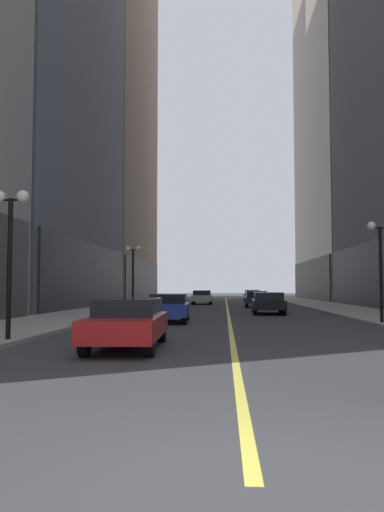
{
  "coord_description": "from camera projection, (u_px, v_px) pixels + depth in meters",
  "views": [
    {
      "loc": [
        -0.24,
        -4.28,
        1.63
      ],
      "look_at": [
        -2.15,
        25.9,
        3.48
      ],
      "focal_mm": 35.69,
      "sensor_mm": 36.0,
      "label": 1
    }
  ],
  "objects": [
    {
      "name": "ground_plane",
      "position": [
        227.0,
        308.0,
        39.01
      ],
      "size": [
        200.0,
        200.0,
        0.0
      ],
      "primitive_type": "plane",
      "color": "#38383A"
    },
    {
      "name": "sidewalk_left",
      "position": [
        121.0,
        307.0,
        39.53
      ],
      "size": [
        4.5,
        78.0,
        0.15
      ],
      "primitive_type": "cube",
      "color": "#9E9991",
      "rests_on": "ground"
    },
    {
      "name": "sidewalk_right",
      "position": [
        336.0,
        308.0,
        38.49
      ],
      "size": [
        4.5,
        78.0,
        0.15
      ],
      "primitive_type": "cube",
      "color": "#9E9991",
      "rests_on": "ground"
    },
    {
      "name": "lane_centre_stripe",
      "position": [
        227.0,
        308.0,
        39.01
      ],
      "size": [
        0.16,
        70.0,
        0.01
      ],
      "primitive_type": "cube",
      "color": "#E5D64C",
      "rests_on": "ground"
    },
    {
      "name": "building_left_far",
      "position": [
        91.0,
        49.0,
        67.05
      ],
      "size": [
        14.6,
        26.0,
        66.15
      ],
      "color": "gray",
      "rests_on": "ground"
    },
    {
      "name": "building_right_far",
      "position": [
        367.0,
        37.0,
        64.82
      ],
      "size": [
        15.36,
        26.0,
        67.06
      ],
      "color": "gray",
      "rests_on": "ground"
    },
    {
      "name": "car_red",
      "position": [
        128.0,
        321.0,
        13.62
      ],
      "size": [
        1.95,
        4.85,
        1.32
      ],
      "color": "#B21919",
      "rests_on": "ground"
    },
    {
      "name": "car_blue",
      "position": [
        169.0,
        307.0,
        23.71
      ],
      "size": [
        1.99,
        4.17,
        1.32
      ],
      "color": "navy",
      "rests_on": "ground"
    },
    {
      "name": "car_black",
      "position": [
        268.0,
        302.0,
        30.85
      ],
      "size": [
        2.05,
        4.57,
        1.32
      ],
      "color": "black",
      "rests_on": "ground"
    },
    {
      "name": "car_navy",
      "position": [
        256.0,
        298.0,
        41.45
      ],
      "size": [
        1.95,
        4.79,
        1.32
      ],
      "color": "#141E4C",
      "rests_on": "ground"
    },
    {
      "name": "car_silver",
      "position": [
        202.0,
        297.0,
        48.75
      ],
      "size": [
        1.91,
        4.59,
        1.32
      ],
      "color": "#B7B7BC",
      "rests_on": "ground"
    },
    {
      "name": "car_maroon",
      "position": [
        252.0,
        295.0,
        57.4
      ],
      "size": [
        1.79,
        4.39,
        1.32
      ],
      "color": "maroon",
      "rests_on": "ground"
    },
    {
      "name": "street_lamp_left_near",
      "position": [
        10.0,
        231.0,
        14.66
      ],
      "size": [
        1.06,
        0.36,
        4.43
      ],
      "color": "black",
      "rests_on": "ground"
    },
    {
      "name": "street_lamp_left_far",
      "position": [
        133.0,
        263.0,
        34.42
      ],
      "size": [
        1.06,
        0.36,
        4.43
      ],
      "color": "black",
      "rests_on": "ground"
    },
    {
      "name": "street_lamp_right_mid",
      "position": [
        380.0,
        249.0,
        21.61
      ],
      "size": [
        1.06,
        0.36,
        4.43
      ],
      "color": "black",
      "rests_on": "ground"
    }
  ]
}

